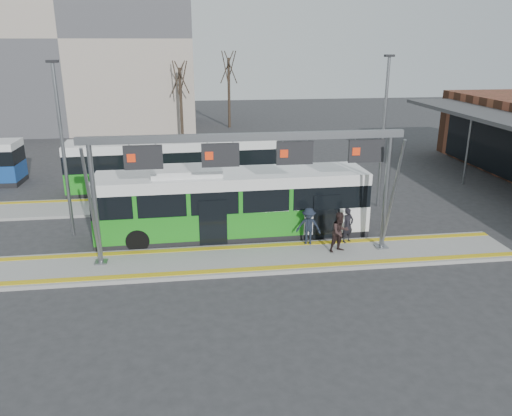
{
  "coord_description": "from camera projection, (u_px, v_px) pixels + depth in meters",
  "views": [
    {
      "loc": [
        -2.7,
        -19.07,
        8.79
      ],
      "look_at": [
        0.29,
        3.0,
        1.31
      ],
      "focal_mm": 35.0,
      "sensor_mm": 36.0,
      "label": 1
    }
  ],
  "objects": [
    {
      "name": "tactile_second",
      "position": [
        169.0,
        197.0,
        29.09
      ],
      "size": [
        20.0,
        0.35,
        0.02
      ],
      "color": "gold",
      "rests_on": "platform_second"
    },
    {
      "name": "lamp_west",
      "position": [
        63.0,
        147.0,
        22.45
      ],
      "size": [
        0.5,
        0.25,
        8.02
      ],
      "color": "slate",
      "rests_on": "ground"
    },
    {
      "name": "tree_left",
      "position": [
        180.0,
        78.0,
        45.81
      ],
      "size": [
        1.4,
        1.4,
        7.34
      ],
      "color": "#382B21",
      "rests_on": "ground"
    },
    {
      "name": "hero_bus",
      "position": [
        232.0,
        205.0,
        23.19
      ],
      "size": [
        12.45,
        2.87,
        3.41
      ],
      "rotation": [
        0.0,
        0.0,
        0.02
      ],
      "color": "black",
      "rests_on": "ground"
    },
    {
      "name": "ground",
      "position": [
        259.0,
        260.0,
        21.06
      ],
      "size": [
        120.0,
        120.0,
        0.0
      ],
      "primitive_type": "plane",
      "color": "#2D2D30",
      "rests_on": "ground"
    },
    {
      "name": "passenger_b",
      "position": [
        340.0,
        232.0,
        21.31
      ],
      "size": [
        1.02,
        0.9,
        1.76
      ],
      "primitive_type": "imported",
      "rotation": [
        0.0,
        0.0,
        0.31
      ],
      "color": "black",
      "rests_on": "platform_main"
    },
    {
      "name": "tactile_main",
      "position": [
        259.0,
        257.0,
        21.01
      ],
      "size": [
        22.0,
        2.65,
        0.02
      ],
      "color": "gold",
      "rests_on": "platform_main"
    },
    {
      "name": "platform_second",
      "position": [
        169.0,
        204.0,
        28.04
      ],
      "size": [
        20.0,
        3.0,
        0.15
      ],
      "primitive_type": "cube",
      "color": "gray",
      "rests_on": "ground"
    },
    {
      "name": "bg_bus_green",
      "position": [
        173.0,
        165.0,
        30.58
      ],
      "size": [
        12.57,
        3.27,
        3.11
      ],
      "rotation": [
        0.0,
        0.0,
        0.05
      ],
      "color": "black",
      "rests_on": "ground"
    },
    {
      "name": "gantry",
      "position": [
        249.0,
        159.0,
        19.88
      ],
      "size": [
        13.0,
        1.68,
        5.2
      ],
      "color": "slate",
      "rests_on": "platform_main"
    },
    {
      "name": "passenger_c",
      "position": [
        309.0,
        226.0,
        22.08
      ],
      "size": [
        1.24,
        0.96,
        1.69
      ],
      "primitive_type": "imported",
      "rotation": [
        0.0,
        0.0,
        -0.35
      ],
      "color": "black",
      "rests_on": "platform_main"
    },
    {
      "name": "passenger_a",
      "position": [
        348.0,
        225.0,
        22.32
      ],
      "size": [
        0.69,
        0.6,
        1.6
      ],
      "primitive_type": "imported",
      "rotation": [
        0.0,
        0.0,
        0.46
      ],
      "color": "black",
      "rests_on": "platform_main"
    },
    {
      "name": "lamp_east",
      "position": [
        383.0,
        129.0,
        26.58
      ],
      "size": [
        0.5,
        0.25,
        8.14
      ],
      "color": "slate",
      "rests_on": "ground"
    },
    {
      "name": "platform_main",
      "position": [
        259.0,
        258.0,
        21.03
      ],
      "size": [
        22.0,
        3.0,
        0.15
      ],
      "primitive_type": "cube",
      "color": "gray",
      "rests_on": "ground"
    },
    {
      "name": "tree_mid",
      "position": [
        229.0,
        68.0,
        51.47
      ],
      "size": [
        1.4,
        1.4,
        8.12
      ],
      "color": "#382B21",
      "rests_on": "ground"
    },
    {
      "name": "apartment_block",
      "position": [
        72.0,
        37.0,
        50.16
      ],
      "size": [
        24.5,
        12.5,
        18.4
      ],
      "color": "#A99A8C",
      "rests_on": "ground"
    }
  ]
}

